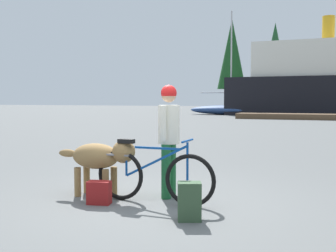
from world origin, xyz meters
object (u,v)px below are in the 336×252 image
dog (100,157)px  backpack (189,201)px  person_cyclist (169,130)px  bicycle (153,176)px  handbag_pannier (99,193)px  sailboat_moored (231,109)px

dog → backpack: size_ratio=2.79×
person_cyclist → bicycle: bearing=-100.4°
dog → handbag_pannier: bearing=-62.0°
sailboat_moored → handbag_pannier: bearing=-80.2°
person_cyclist → backpack: (0.67, -1.02, -0.77)m
bicycle → backpack: (0.74, -0.61, -0.16)m
handbag_pannier → sailboat_moored: sailboat_moored is taller
dog → handbag_pannier: size_ratio=4.03×
bicycle → person_cyclist: person_cyclist is taller
backpack → dog: bearing=157.3°
person_cyclist → backpack: bearing=-56.8°
dog → backpack: 1.81m
dog → bicycle: bearing=-4.7°
bicycle → handbag_pannier: bearing=-153.8°
dog → handbag_pannier: (0.22, -0.41, -0.43)m
bicycle → sailboat_moored: size_ratio=0.19×
sailboat_moored → bicycle: bearing=-79.0°
backpack → handbag_pannier: size_ratio=1.44×
dog → sailboat_moored: sailboat_moored is taller
bicycle → handbag_pannier: (-0.68, -0.33, -0.23)m
bicycle → handbag_pannier: bicycle is taller
person_cyclist → sailboat_moored: 33.27m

